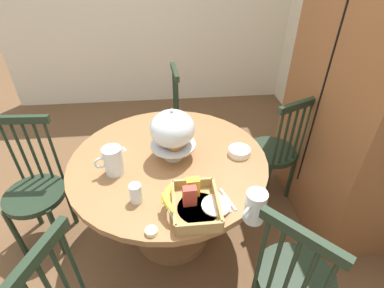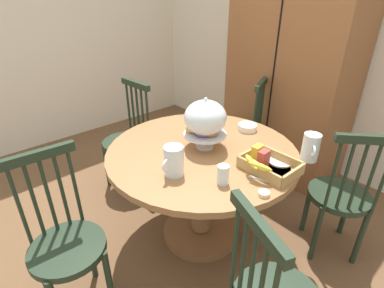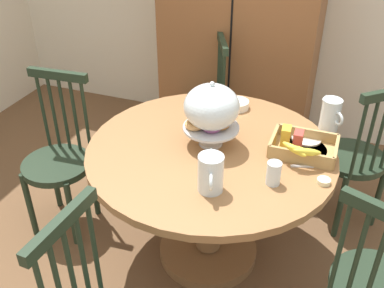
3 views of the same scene
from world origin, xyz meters
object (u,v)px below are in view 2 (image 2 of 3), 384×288
(cereal_bowl, at_px, (247,127))
(windsor_chair_near_window, at_px, (128,142))
(china_plate_large, at_px, (271,168))
(drinking_glass, at_px, (223,175))
(windsor_chair_host_seat, at_px, (242,134))
(windsor_chair_far_side, at_px, (340,197))
(wooden_armoire, at_px, (291,72))
(pastry_stand_with_dome, at_px, (205,120))
(butter_dish, at_px, (264,193))
(orange_juice_pitcher, at_px, (174,162))
(milk_pitcher, at_px, (310,148))
(dining_table, at_px, (202,175))
(windsor_chair_by_cabinet, at_px, (66,246))
(cereal_basket, at_px, (266,164))
(china_plate_small, at_px, (280,161))

(cereal_bowl, bearing_deg, windsor_chair_near_window, -151.91)
(china_plate_large, xyz_separation_m, drinking_glass, (-0.09, -0.32, 0.05))
(windsor_chair_host_seat, bearing_deg, windsor_chair_far_side, -13.66)
(windsor_chair_far_side, xyz_separation_m, china_plate_large, (-0.27, -0.45, 0.29))
(wooden_armoire, xyz_separation_m, pastry_stand_with_dome, (0.20, -1.28, -0.05))
(windsor_chair_near_window, bearing_deg, butter_dish, -2.18)
(orange_juice_pitcher, bearing_deg, milk_pitcher, 59.49)
(dining_table, relative_size, windsor_chair_host_seat, 1.27)
(windsor_chair_by_cabinet, height_order, pastry_stand_with_dome, pastry_stand_with_dome)
(wooden_armoire, height_order, windsor_chair_far_side, wooden_armoire)
(china_plate_large, bearing_deg, wooden_armoire, 118.96)
(wooden_armoire, distance_m, pastry_stand_with_dome, 1.29)
(pastry_stand_with_dome, relative_size, cereal_basket, 1.09)
(windsor_chair_far_side, distance_m, butter_dish, 0.77)
(milk_pitcher, bearing_deg, dining_table, -142.75)
(pastry_stand_with_dome, relative_size, milk_pitcher, 1.99)
(windsor_chair_host_seat, distance_m, cereal_basket, 1.13)
(windsor_chair_near_window, bearing_deg, windsor_chair_by_cabinet, -46.27)
(wooden_armoire, distance_m, china_plate_small, 1.28)
(windsor_chair_by_cabinet, distance_m, cereal_basket, 1.18)
(windsor_chair_by_cabinet, distance_m, windsor_chair_far_side, 1.70)
(dining_table, height_order, windsor_chair_by_cabinet, windsor_chair_by_cabinet)
(windsor_chair_near_window, relative_size, orange_juice_pitcher, 5.13)
(wooden_armoire, xyz_separation_m, cereal_bowl, (0.21, -0.86, -0.22))
(cereal_basket, bearing_deg, drinking_glass, -104.84)
(dining_table, xyz_separation_m, milk_pitcher, (0.53, 0.40, 0.28))
(dining_table, bearing_deg, wooden_armoire, 99.08)
(orange_juice_pitcher, bearing_deg, dining_table, 108.18)
(butter_dish, bearing_deg, milk_pitcher, 93.97)
(milk_pitcher, relative_size, china_plate_large, 0.78)
(cereal_bowl, height_order, butter_dish, cereal_bowl)
(orange_juice_pitcher, bearing_deg, cereal_bowl, 97.35)
(windsor_chair_near_window, relative_size, butter_dish, 16.25)
(wooden_armoire, relative_size, cereal_bowl, 14.00)
(windsor_chair_near_window, xyz_separation_m, china_plate_small, (1.36, 0.27, 0.30))
(dining_table, relative_size, pastry_stand_with_dome, 3.61)
(dining_table, xyz_separation_m, cereal_bowl, (0.00, 0.45, 0.23))
(pastry_stand_with_dome, xyz_separation_m, china_plate_large, (0.45, 0.11, -0.19))
(cereal_bowl, bearing_deg, pastry_stand_with_dome, -92.44)
(pastry_stand_with_dome, height_order, butter_dish, pastry_stand_with_dome)
(windsor_chair_near_window, xyz_separation_m, windsor_chair_by_cabinet, (0.84, -0.88, 0.00))
(windsor_chair_near_window, distance_m, windsor_chair_far_side, 1.74)
(windsor_chair_far_side, bearing_deg, wooden_armoire, 141.82)
(butter_dish, bearing_deg, windsor_chair_near_window, 177.82)
(dining_table, bearing_deg, windsor_chair_near_window, -177.48)
(windsor_chair_near_window, relative_size, cereal_bowl, 6.96)
(windsor_chair_host_seat, relative_size, cereal_basket, 3.09)
(china_plate_small, relative_size, cereal_bowl, 1.07)
(windsor_chair_host_seat, bearing_deg, pastry_stand_with_dome, -67.39)
(drinking_glass, bearing_deg, china_plate_large, 73.99)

